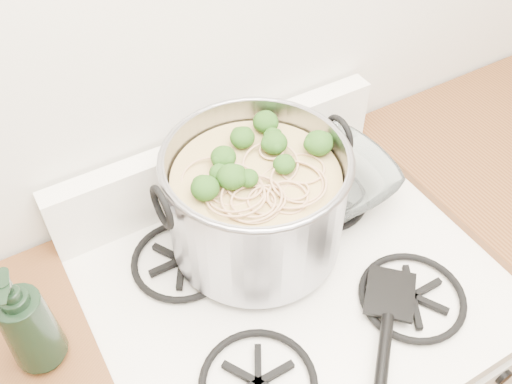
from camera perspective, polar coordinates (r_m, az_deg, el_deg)
name	(u,v)px	position (r m, az deg, el deg)	size (l,w,h in m)	color
stock_pot	(256,201)	(1.09, 0.00, -0.96)	(0.38, 0.35, 0.24)	#95949C
spatula	(391,291)	(1.11, 13.33, -9.63)	(0.29, 0.31, 0.02)	black
glass_bowl	(327,185)	(1.26, 7.14, 0.74)	(0.11, 0.11, 0.03)	white
bottle	(26,320)	(1.00, -22.05, -11.77)	(0.09, 0.09, 0.23)	black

